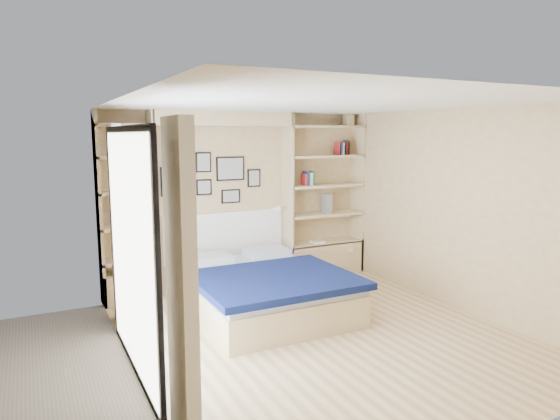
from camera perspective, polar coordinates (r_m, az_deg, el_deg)
name	(u,v)px	position (r m, az deg, el deg)	size (l,w,h in m)	color
ground	(318,334)	(5.70, 4.41, -13.93)	(4.50, 4.50, 0.00)	#D7BB88
room_shell	(234,220)	(6.55, -5.31, -1.14)	(4.50, 4.50, 4.50)	tan
bed	(262,288)	(6.29, -2.11, -8.94)	(1.82, 2.41, 1.07)	beige
photo_gallery	(210,176)	(7.12, -7.96, 3.87)	(1.48, 0.02, 0.82)	black
reading_lamps	(227,213)	(7.02, -6.11, -0.30)	(1.92, 0.12, 0.15)	silver
shelf_decor	(312,167)	(7.62, 3.64, 4.91)	(3.60, 0.23, 2.03)	#A51E1E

